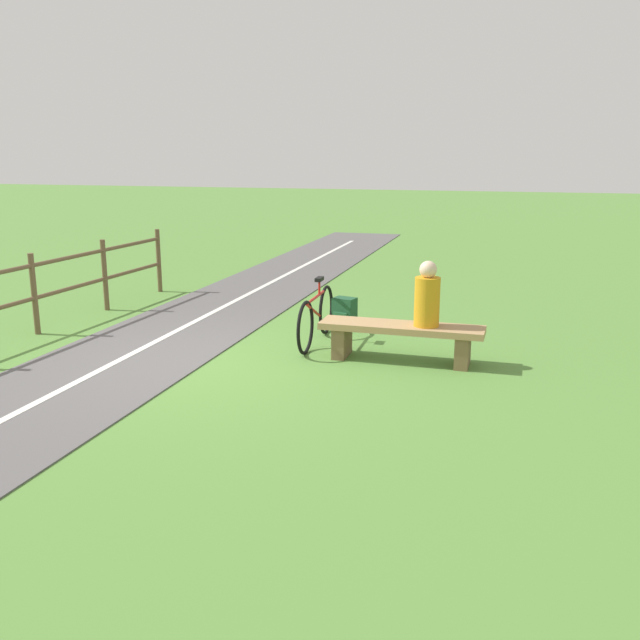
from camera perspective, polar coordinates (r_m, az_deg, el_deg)
ground_plane at (r=8.69m, az=-10.18°, el=-3.33°), size 80.00×80.00×0.00m
bench at (r=8.53m, az=6.64°, el=-1.23°), size 1.98×0.48×0.46m
person_seated at (r=8.38m, az=8.74°, el=1.84°), size 0.30×0.30×0.79m
bicycle at (r=9.26m, az=-0.30°, el=0.28°), size 0.11×1.75×0.87m
backpack at (r=10.07m, az=2.00°, el=0.53°), size 0.35×0.32×0.45m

